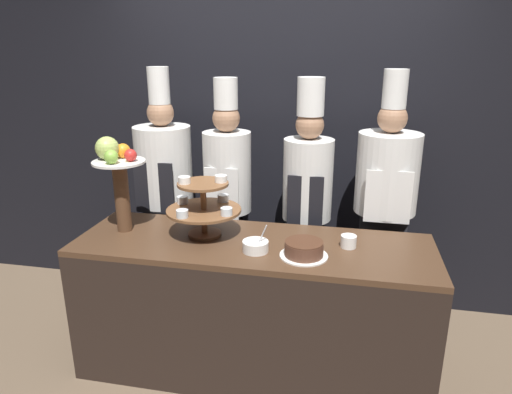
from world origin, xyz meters
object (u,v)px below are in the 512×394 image
object	(u,v)px
chef_left	(165,188)
chef_right	(385,200)
chef_center_right	(307,196)
cup_white	(349,241)
chef_center_left	(228,191)
cake_round	(304,249)
serving_bowl_near	(255,246)
fruit_pedestal	(117,170)
tiered_stand	(204,205)

from	to	relation	value
chef_left	chef_right	distance (m)	1.58
chef_center_right	chef_left	bearing A→B (deg)	-180.00
cup_white	chef_center_left	size ratio (longest dim) A/B	0.05
cake_round	cup_white	world-z (taller)	cake_round
chef_left	chef_center_right	size ratio (longest dim) A/B	1.03
cup_white	serving_bowl_near	world-z (taller)	serving_bowl_near
chef_left	chef_center_left	size ratio (longest dim) A/B	1.04
chef_left	chef_center_right	bearing A→B (deg)	0.00
chef_right	fruit_pedestal	bearing A→B (deg)	-160.62
chef_center_right	cake_round	bearing A→B (deg)	-85.82
chef_center_right	chef_right	size ratio (longest dim) A/B	0.97
cup_white	cake_round	bearing A→B (deg)	-143.85
chef_left	chef_right	world-z (taller)	chef_left
chef_left	chef_right	xyz separation A→B (m)	(1.58, 0.00, 0.01)
cake_round	chef_right	world-z (taller)	chef_right
fruit_pedestal	cup_white	distance (m)	1.45
cake_round	chef_right	distance (m)	0.88
tiered_stand	chef_center_left	xyz separation A→B (m)	(0.00, 0.55, -0.08)
chef_left	chef_center_left	bearing A→B (deg)	0.01
fruit_pedestal	chef_center_right	world-z (taller)	chef_center_right
serving_bowl_near	chef_center_left	distance (m)	0.81
fruit_pedestal	cup_white	bearing A→B (deg)	0.33
cup_white	chef_center_left	world-z (taller)	chef_center_left
cup_white	chef_center_right	distance (m)	0.64
fruit_pedestal	cake_round	size ratio (longest dim) A/B	2.21
cake_round	fruit_pedestal	bearing A→B (deg)	171.85
cake_round	chef_center_left	world-z (taller)	chef_center_left
chef_left	chef_center_right	world-z (taller)	chef_left
chef_center_right	chef_right	xyz separation A→B (m)	(0.52, -0.00, 0.01)
fruit_pedestal	chef_center_left	bearing A→B (deg)	47.00
cake_round	chef_left	size ratio (longest dim) A/B	0.14
cake_round	chef_center_left	xyz separation A→B (m)	(-0.63, 0.74, 0.07)
serving_bowl_near	chef_left	distance (m)	1.11
serving_bowl_near	chef_left	size ratio (longest dim) A/B	0.09
tiered_stand	fruit_pedestal	world-z (taller)	fruit_pedestal
cake_round	chef_center_left	size ratio (longest dim) A/B	0.15
tiered_stand	chef_left	size ratio (longest dim) A/B	0.25
cake_round	chef_center_left	bearing A→B (deg)	130.27
chef_center_right	cup_white	bearing A→B (deg)	-62.63
serving_bowl_near	cup_white	bearing A→B (deg)	17.50
cake_round	chef_left	bearing A→B (deg)	146.18
tiered_stand	chef_center_left	size ratio (longest dim) A/B	0.26
tiered_stand	chef_left	xyz separation A→B (m)	(-0.48, 0.55, -0.09)
chef_left	chef_center_right	xyz separation A→B (m)	(1.05, 0.00, 0.00)
chef_center_left	chef_center_right	bearing A→B (deg)	0.00
tiered_stand	cup_white	distance (m)	0.88
cup_white	chef_left	size ratio (longest dim) A/B	0.05
cup_white	tiered_stand	bearing A→B (deg)	179.19
cup_white	chef_right	bearing A→B (deg)	67.79
chef_right	cup_white	bearing A→B (deg)	-112.21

